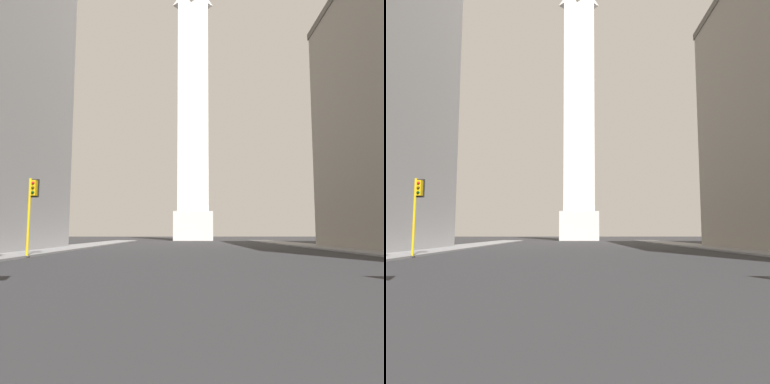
% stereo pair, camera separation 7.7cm
% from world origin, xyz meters
% --- Properties ---
extents(sidewalk_left, '(5.00, 108.21, 0.15)m').
position_xyz_m(sidewalk_left, '(-15.13, 32.46, 0.07)').
color(sidewalk_left, gray).
rests_on(sidewalk_left, ground_plane).
extents(sidewalk_right, '(5.00, 108.21, 0.15)m').
position_xyz_m(sidewalk_right, '(15.13, 32.46, 0.07)').
color(sidewalk_right, gray).
rests_on(sidewalk_right, ground_plane).
extents(obelisk, '(9.15, 9.15, 67.88)m').
position_xyz_m(obelisk, '(0.00, 90.18, 32.31)').
color(obelisk, silver).
rests_on(obelisk, ground_plane).
extents(traffic_light_mid_left, '(0.80, 0.52, 5.63)m').
position_xyz_m(traffic_light_mid_left, '(-12.54, 26.67, 3.71)').
color(traffic_light_mid_left, yellow).
rests_on(traffic_light_mid_left, ground_plane).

